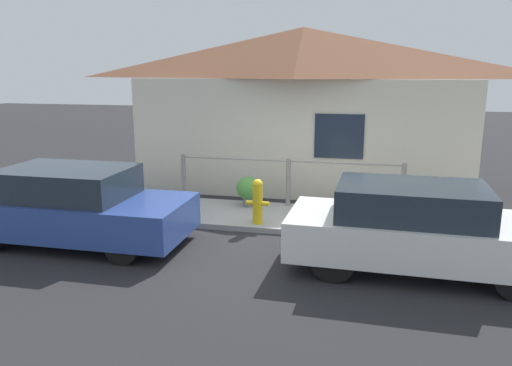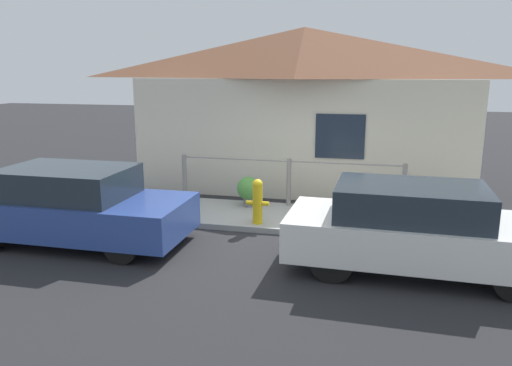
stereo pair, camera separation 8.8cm
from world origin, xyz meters
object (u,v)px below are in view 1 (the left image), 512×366
object	(u,v)px
car_right	(418,228)
potted_plant_near_hydrant	(248,189)
fire_hydrant	(258,200)
car_left	(75,206)

from	to	relation	value
car_right	potted_plant_near_hydrant	xyz separation A→B (m)	(-3.28, 2.60, -0.19)
car_right	potted_plant_near_hydrant	world-z (taller)	car_right
car_right	fire_hydrant	xyz separation A→B (m)	(-2.81, 1.45, -0.11)
car_left	fire_hydrant	bearing A→B (deg)	26.22
car_left	car_right	xyz separation A→B (m)	(5.77, 0.00, 0.01)
car_right	fire_hydrant	bearing A→B (deg)	154.19
car_right	fire_hydrant	distance (m)	3.16
car_left	potted_plant_near_hydrant	size ratio (longest dim) A/B	6.06
car_left	car_right	world-z (taller)	car_left
fire_hydrant	potted_plant_near_hydrant	distance (m)	1.24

